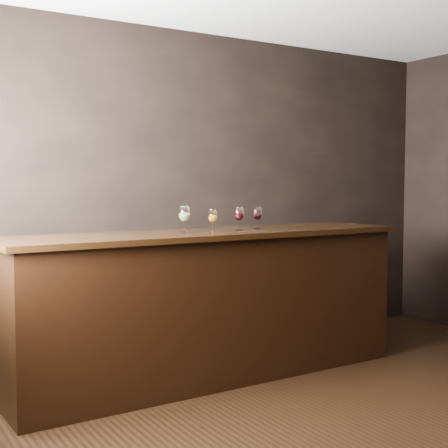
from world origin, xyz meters
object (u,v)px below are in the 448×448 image
back_bar_shelf (169,310)px  glass_white (184,214)px  glass_amber (213,216)px  glass_red_a (239,214)px  glass_red_b (257,214)px  bar_counter (212,307)px

back_bar_shelf → glass_white: glass_white is taller
glass_amber → glass_red_a: bearing=2.4°
glass_red_a → glass_red_b: bearing=13.9°
back_bar_shelf → glass_amber: 1.04m
bar_counter → back_bar_shelf: size_ratio=1.32×
glass_red_a → back_bar_shelf: bearing=114.4°
glass_white → glass_amber: (0.22, -0.04, -0.02)m
glass_white → glass_red_b: (0.66, 0.02, -0.01)m
glass_amber → glass_red_a: glass_red_a is taller
bar_counter → glass_amber: size_ratio=18.35×
bar_counter → glass_amber: (-0.01, -0.04, 0.69)m
bar_counter → glass_red_b: 0.82m
glass_amber → glass_red_a: (0.24, 0.01, 0.01)m
glass_red_a → glass_red_b: size_ratio=1.03×
glass_white → glass_red_a: 0.46m
glass_white → glass_red_a: bearing=-4.2°
bar_counter → glass_amber: 0.69m
back_bar_shelf → glass_white: size_ratio=11.71×
bar_counter → glass_white: (-0.23, 0.00, 0.71)m
back_bar_shelf → glass_white: 1.04m
glass_red_b → glass_white: bearing=-178.5°
glass_white → glass_red_a: size_ratio=1.08×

